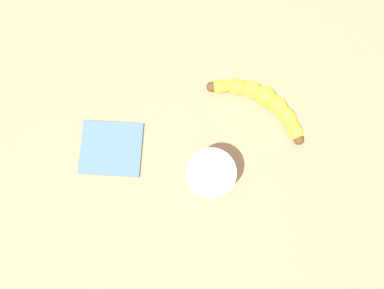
{
  "coord_description": "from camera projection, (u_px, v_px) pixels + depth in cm",
  "views": [
    {
      "loc": [
        -12.85,
        -10.87,
        81.95
      ],
      "look_at": [
        -7.44,
        2.16,
        5.0
      ],
      "focal_mm": 35.08,
      "sensor_mm": 36.0,
      "label": 1
    }
  ],
  "objects": [
    {
      "name": "folded_napkin",
      "position": [
        111.0,
        148.0,
        0.8
      ],
      "size": [
        16.78,
        16.15,
        0.6
      ],
      "primitive_type": "cube",
      "rotation": [
        0.0,
        0.0,
        -0.45
      ],
      "color": "slate",
      "rests_on": "wooden_tabletop"
    },
    {
      "name": "smoothie_glass",
      "position": [
        210.0,
        175.0,
        0.75
      ],
      "size": [
        9.54,
        9.54,
        8.86
      ],
      "color": "silver",
      "rests_on": "wooden_tabletop"
    },
    {
      "name": "banana",
      "position": [
        262.0,
        101.0,
        0.8
      ],
      "size": [
        15.37,
        20.21,
        4.0
      ],
      "rotation": [
        0.0,
        0.0,
        2.18
      ],
      "color": "yellow",
      "rests_on": "wooden_tabletop"
    },
    {
      "name": "wooden_tabletop",
      "position": [
        227.0,
        144.0,
        0.82
      ],
      "size": [
        120.0,
        120.0,
        3.0
      ],
      "primitive_type": "cube",
      "color": "#A17958",
      "rests_on": "ground"
    }
  ]
}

